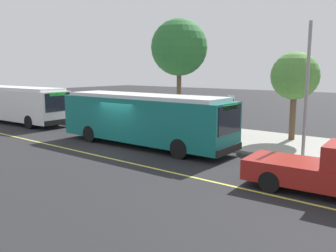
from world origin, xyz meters
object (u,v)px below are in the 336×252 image
Objects in this scene: transit_bus_main at (143,118)px; transit_bus_second at (19,104)px; route_sign_post at (231,113)px; waiting_bench at (200,126)px; pickup_truck at (332,171)px; pedestrian_commuter at (183,119)px.

transit_bus_second is (-13.87, 0.16, -0.00)m from transit_bus_main.
route_sign_post is at bearing 8.12° from transit_bus_second.
waiting_bench is (0.69, 4.73, -0.98)m from transit_bus_main.
transit_bus_second is 3.66× the size of route_sign_post.
transit_bus_main is 10.75m from pickup_truck.
route_sign_post reaches higher than pedestrian_commuter.
transit_bus_second is 1.86× the size of pickup_truck.
transit_bus_second reaches higher than pickup_truck.
route_sign_post is (17.94, 2.56, 0.34)m from transit_bus_second.
pickup_truck is 11.90m from waiting_bench.
pickup_truck is at bearing -28.57° from pedestrian_commuter.
transit_bus_second is 15.29m from waiting_bench.
route_sign_post is at bearing 144.36° from pickup_truck.
route_sign_post is (4.08, 2.72, 0.34)m from transit_bus_main.
pedestrian_commuter is at bearing 164.72° from route_sign_post.
transit_bus_main and route_sign_post have the same top height.
waiting_bench is 4.16m from route_sign_post.
transit_bus_main and transit_bus_second have the same top height.
pickup_truck reaches higher than pedestrian_commuter.
route_sign_post is at bearing -30.72° from waiting_bench.
transit_bus_main reaches higher than pedestrian_commuter.
waiting_bench is at bearing 17.45° from transit_bus_second.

